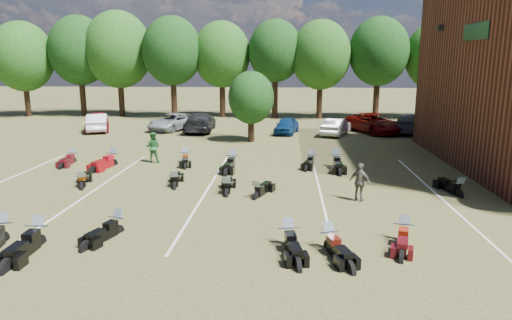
# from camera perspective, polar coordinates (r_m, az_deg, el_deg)

# --- Properties ---
(ground) EXTENTS (160.00, 160.00, 0.00)m
(ground) POSITION_cam_1_polar(r_m,az_deg,el_deg) (17.23, 2.03, -6.81)
(ground) COLOR brown
(ground) RESTS_ON ground
(car_0) EXTENTS (3.29, 4.84, 1.53)m
(car_0) POSITION_cam_1_polar(r_m,az_deg,el_deg) (39.39, -19.27, 4.57)
(car_0) COLOR maroon
(car_0) RESTS_ON ground
(car_1) EXTENTS (2.90, 4.60, 1.43)m
(car_1) POSITION_cam_1_polar(r_m,az_deg,el_deg) (39.21, -19.21, 4.47)
(car_1) COLOR silver
(car_1) RESTS_ON ground
(car_2) EXTENTS (3.96, 5.33, 1.35)m
(car_2) POSITION_cam_1_polar(r_m,az_deg,el_deg) (38.23, -10.38, 4.71)
(car_2) COLOR gray
(car_2) RESTS_ON ground
(car_3) EXTENTS (2.37, 5.35, 1.53)m
(car_3) POSITION_cam_1_polar(r_m,az_deg,el_deg) (37.05, -7.03, 4.72)
(car_3) COLOR black
(car_3) RESTS_ON ground
(car_4) EXTENTS (2.21, 3.96, 1.27)m
(car_4) POSITION_cam_1_polar(r_m,az_deg,el_deg) (35.86, 3.85, 4.32)
(car_4) COLOR navy
(car_4) RESTS_ON ground
(car_5) EXTENTS (2.73, 4.22, 1.31)m
(car_5) POSITION_cam_1_polar(r_m,az_deg,el_deg) (35.56, 9.95, 4.13)
(car_5) COLOR #B3B2AE
(car_5) RESTS_ON ground
(car_6) EXTENTS (4.61, 6.06, 1.53)m
(car_6) POSITION_cam_1_polar(r_m,az_deg,el_deg) (37.40, 14.57, 4.48)
(car_6) COLOR #610605
(car_6) RESTS_ON ground
(car_7) EXTENTS (4.09, 5.81, 1.56)m
(car_7) POSITION_cam_1_polar(r_m,az_deg,el_deg) (38.17, 18.84, 4.40)
(car_7) COLOR #333337
(car_7) RESTS_ON ground
(person_green) EXTENTS (0.88, 0.70, 1.74)m
(person_green) POSITION_cam_1_polar(r_m,az_deg,el_deg) (26.28, -12.75, 1.58)
(person_green) COLOR #26652D
(person_green) RESTS_ON ground
(person_grey) EXTENTS (0.98, 0.87, 1.59)m
(person_grey) POSITION_cam_1_polar(r_m,az_deg,el_deg) (19.07, 12.87, -2.71)
(person_grey) COLOR #5A574D
(person_grey) RESTS_ON ground
(motorcycle_1) EXTENTS (0.82, 2.43, 1.34)m
(motorcycle_1) POSITION_cam_1_polar(r_m,az_deg,el_deg) (15.97, -25.49, -9.65)
(motorcycle_1) COLOR black
(motorcycle_1) RESTS_ON ground
(motorcycle_2) EXTENTS (1.12, 2.50, 1.34)m
(motorcycle_2) POSITION_cam_1_polar(r_m,az_deg,el_deg) (16.76, -29.08, -9.01)
(motorcycle_2) COLOR black
(motorcycle_2) RESTS_ON ground
(motorcycle_3) EXTENTS (1.26, 2.13, 1.13)m
(motorcycle_3) POSITION_cam_1_polar(r_m,az_deg,el_deg) (16.10, -16.93, -8.77)
(motorcycle_3) COLOR black
(motorcycle_3) RESTS_ON ground
(motorcycle_4) EXTENTS (1.06, 2.27, 1.22)m
(motorcycle_4) POSITION_cam_1_polar(r_m,az_deg,el_deg) (14.47, 4.05, -10.69)
(motorcycle_4) COLOR black
(motorcycle_4) RESTS_ON ground
(motorcycle_5) EXTENTS (1.26, 2.21, 1.17)m
(motorcycle_5) POSITION_cam_1_polar(r_m,az_deg,el_deg) (14.37, 9.11, -11.00)
(motorcycle_5) COLOR black
(motorcycle_5) RESTS_ON ground
(motorcycle_6) EXTENTS (1.19, 2.19, 1.16)m
(motorcycle_6) POSITION_cam_1_polar(r_m,az_deg,el_deg) (15.53, 17.88, -9.64)
(motorcycle_6) COLOR #460A0E
(motorcycle_6) RESTS_ON ground
(motorcycle_8) EXTENTS (1.32, 2.24, 1.19)m
(motorcycle_8) POSITION_cam_1_polar(r_m,az_deg,el_deg) (21.98, -20.89, -3.37)
(motorcycle_8) COLOR black
(motorcycle_8) RESTS_ON ground
(motorcycle_9) EXTENTS (0.80, 2.18, 1.20)m
(motorcycle_9) POSITION_cam_1_polar(r_m,az_deg,el_deg) (19.58, -3.66, -4.45)
(motorcycle_9) COLOR black
(motorcycle_9) RESTS_ON ground
(motorcycle_10) EXTENTS (0.97, 2.16, 1.16)m
(motorcycle_10) POSITION_cam_1_polar(r_m,az_deg,el_deg) (20.93, -10.11, -3.50)
(motorcycle_10) COLOR black
(motorcycle_10) RESTS_ON ground
(motorcycle_11) EXTENTS (1.27, 2.09, 1.11)m
(motorcycle_11) POSITION_cam_1_polar(r_m,az_deg,el_deg) (19.14, 0.07, -4.82)
(motorcycle_11) COLOR black
(motorcycle_11) RESTS_ON ground
(motorcycle_13) EXTENTS (1.12, 2.26, 1.20)m
(motorcycle_13) POSITION_cam_1_polar(r_m,az_deg,el_deg) (21.25, 23.96, -4.16)
(motorcycle_13) COLOR black
(motorcycle_13) RESTS_ON ground
(motorcycle_14) EXTENTS (0.72, 2.09, 1.16)m
(motorcycle_14) POSITION_cam_1_polar(r_m,az_deg,el_deg) (27.72, -21.85, -0.29)
(motorcycle_14) COLOR #3F0911
(motorcycle_14) RESTS_ON ground
(motorcycle_15) EXTENTS (1.32, 2.59, 1.38)m
(motorcycle_15) POSITION_cam_1_polar(r_m,az_deg,el_deg) (26.19, -17.42, -0.67)
(motorcycle_15) COLOR maroon
(motorcycle_15) RESTS_ON ground
(motorcycle_17) EXTENTS (1.10, 2.23, 1.19)m
(motorcycle_17) POSITION_cam_1_polar(r_m,az_deg,el_deg) (26.07, -8.79, -0.29)
(motorcycle_17) COLOR black
(motorcycle_17) RESTS_ON ground
(motorcycle_18) EXTENTS (0.94, 2.44, 1.33)m
(motorcycle_18) POSITION_cam_1_polar(r_m,az_deg,el_deg) (24.54, -2.94, -0.96)
(motorcycle_18) COLOR black
(motorcycle_18) RESTS_ON ground
(motorcycle_19) EXTENTS (0.81, 2.48, 1.38)m
(motorcycle_19) POSITION_cam_1_polar(r_m,az_deg,el_deg) (25.05, 9.91, -0.86)
(motorcycle_19) COLOR black
(motorcycle_19) RESTS_ON ground
(motorcycle_20) EXTENTS (1.13, 2.16, 1.15)m
(motorcycle_20) POSITION_cam_1_polar(r_m,az_deg,el_deg) (25.34, 6.97, -0.61)
(motorcycle_20) COLOR black
(motorcycle_20) RESTS_ON ground
(tree_line) EXTENTS (56.00, 6.00, 9.79)m
(tree_line) POSITION_cam_1_polar(r_m,az_deg,el_deg) (45.29, 2.03, 13.23)
(tree_line) COLOR black
(tree_line) RESTS_ON ground
(young_tree_midfield) EXTENTS (3.20, 3.20, 4.70)m
(young_tree_midfield) POSITION_cam_1_polar(r_m,az_deg,el_deg) (31.96, -0.63, 7.79)
(young_tree_midfield) COLOR black
(young_tree_midfield) RESTS_ON ground
(parking_lines) EXTENTS (20.10, 14.00, 0.01)m
(parking_lines) POSITION_cam_1_polar(r_m,az_deg,el_deg) (20.38, -6.17, -3.80)
(parking_lines) COLOR silver
(parking_lines) RESTS_ON ground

